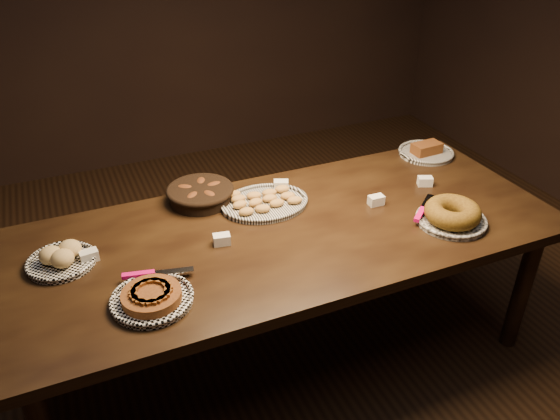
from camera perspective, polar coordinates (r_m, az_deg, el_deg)
name	(u,v)px	position (r m, az deg, el deg)	size (l,w,h in m)	color
ground	(287,353)	(2.84, 0.69, -14.73)	(5.00, 5.00, 0.00)	black
buffet_table	(288,243)	(2.40, 0.79, -3.43)	(2.40, 1.00, 0.75)	black
apple_tart_plate	(152,297)	(2.02, -13.25, -8.85)	(0.33, 0.31, 0.06)	white
madeleine_platter	(264,202)	(2.52, -1.68, 0.86)	(0.41, 0.33, 0.05)	black
bundt_cake_plate	(452,215)	(2.50, 17.52, -0.48)	(0.32, 0.37, 0.10)	black
croissant_basket	(200,193)	(2.57, -8.32, 1.80)	(0.31, 0.31, 0.08)	black
bread_roll_plate	(61,258)	(2.30, -21.89, -4.68)	(0.27, 0.27, 0.08)	white
loaf_plate	(426,151)	(3.11, 15.02, 5.93)	(0.30, 0.30, 0.07)	black
tent_cards	(288,210)	(2.45, 0.80, 0.03)	(1.68, 0.40, 0.04)	white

